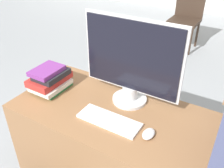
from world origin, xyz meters
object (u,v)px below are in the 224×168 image
monitor (131,62)px  book_stack (50,79)px  far_chair (187,14)px  keyboard (109,120)px  mouse (149,134)px

monitor → book_stack: (-0.50, -0.15, -0.19)m
far_chair → keyboard: bearing=-22.6°
keyboard → far_chair: (-0.45, 3.03, -0.24)m
keyboard → book_stack: book_stack is taller
far_chair → book_stack: bearing=-32.0°
monitor → keyboard: monitor is taller
monitor → mouse: (0.23, -0.23, -0.25)m
mouse → far_chair: 3.11m
keyboard → book_stack: bearing=170.4°
far_chair → monitor: bearing=-21.9°
keyboard → book_stack: (-0.50, 0.08, 0.07)m
keyboard → far_chair: far_chair is taller
keyboard → far_chair: bearing=98.4°
book_stack → keyboard: bearing=-9.6°
far_chair → mouse: bearing=-18.4°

